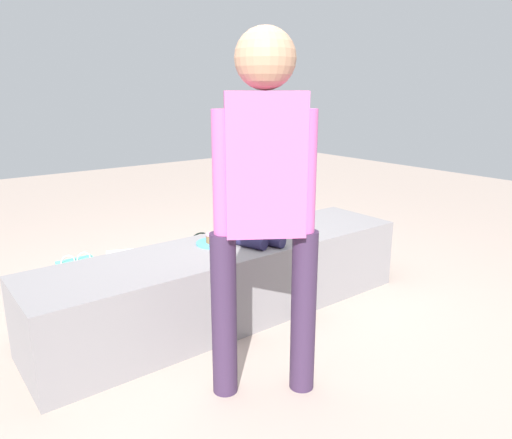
{
  "coord_description": "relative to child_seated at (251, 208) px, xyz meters",
  "views": [
    {
      "loc": [
        -1.55,
        -2.26,
        1.36
      ],
      "look_at": [
        -0.08,
        -0.37,
        0.71
      ],
      "focal_mm": 33.63,
      "sensor_mm": 36.0,
      "label": 1
    }
  ],
  "objects": [
    {
      "name": "ground_plane",
      "position": [
        -0.14,
        0.03,
        -0.67
      ],
      "size": [
        12.0,
        12.0,
        0.0
      ],
      "primitive_type": "plane",
      "color": "#AC978B"
    },
    {
      "name": "adult_standing",
      "position": [
        -0.46,
        -0.7,
        0.29
      ],
      "size": [
        0.42,
        0.34,
        1.6
      ],
      "color": "#362440",
      "rests_on": "ground_plane"
    },
    {
      "name": "handbag_black_leather",
      "position": [
        0.11,
        0.8,
        -0.57
      ],
      "size": [
        0.28,
        0.13,
        0.3
      ],
      "color": "black",
      "rests_on": "ground_plane"
    },
    {
      "name": "concrete_ledge",
      "position": [
        -0.14,
        0.03,
        -0.44
      ],
      "size": [
        2.4,
        0.58,
        0.46
      ],
      "primitive_type": "cube",
      "color": "gray",
      "rests_on": "ground_plane"
    },
    {
      "name": "cake_plate",
      "position": [
        -0.21,
        0.09,
        -0.19
      ],
      "size": [
        0.22,
        0.22,
        0.07
      ],
      "color": "#4CA5D8",
      "rests_on": "concrete_ledge"
    },
    {
      "name": "railing_post",
      "position": [
        1.15,
        0.89,
        -0.31
      ],
      "size": [
        0.36,
        0.36,
        1.0
      ],
      "color": "black",
      "rests_on": "ground_plane"
    },
    {
      "name": "party_cup_red",
      "position": [
        0.72,
        1.23,
        -0.62
      ],
      "size": [
        0.08,
        0.08,
        0.11
      ],
      "primitive_type": "cylinder",
      "color": "red",
      "rests_on": "ground_plane"
    },
    {
      "name": "cake_box_white",
      "position": [
        -0.37,
        1.13,
        -0.61
      ],
      "size": [
        0.35,
        0.35,
        0.13
      ],
      "primitive_type": "cube",
      "rotation": [
        0.0,
        0.0,
        -0.37
      ],
      "color": "white",
      "rests_on": "ground_plane"
    },
    {
      "name": "water_bottle_far_side",
      "position": [
        0.54,
        0.74,
        -0.58
      ],
      "size": [
        0.07,
        0.07,
        0.2
      ],
      "color": "silver",
      "rests_on": "ground_plane"
    },
    {
      "name": "gift_bag",
      "position": [
        -0.82,
        0.82,
        -0.53
      ],
      "size": [
        0.23,
        0.12,
        0.33
      ],
      "color": "#59C6B2",
      "rests_on": "ground_plane"
    },
    {
      "name": "water_bottle_near_gift",
      "position": [
        -0.12,
        0.57,
        -0.57
      ],
      "size": [
        0.07,
        0.07,
        0.22
      ],
      "color": "silver",
      "rests_on": "ground_plane"
    },
    {
      "name": "child_seated",
      "position": [
        0.0,
        0.0,
        0.0
      ],
      "size": [
        0.29,
        0.35,
        0.48
      ],
      "color": "#252149",
      "rests_on": "concrete_ledge"
    }
  ]
}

